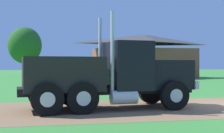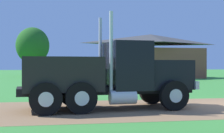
{
  "view_description": "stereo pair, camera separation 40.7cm",
  "coord_description": "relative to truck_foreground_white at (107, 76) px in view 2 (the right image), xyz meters",
  "views": [
    {
      "loc": [
        -7.99,
        -12.62,
        1.77
      ],
      "look_at": [
        -5.24,
        0.63,
        1.7
      ],
      "focal_mm": 51.86,
      "sensor_mm": 36.0,
      "label": 1
    },
    {
      "loc": [
        -7.59,
        -12.69,
        1.77
      ],
      "look_at": [
        -5.24,
        0.63,
        1.7
      ],
      "focal_mm": 51.86,
      "sensor_mm": 36.0,
      "label": 2
    }
  ],
  "objects": [
    {
      "name": "shed_building",
      "position": [
        10.52,
        28.66,
        1.48
      ],
      "size": [
        13.73,
        7.15,
        5.82
      ],
      "color": "brown",
      "rests_on": "ground_plane"
    },
    {
      "name": "tree_mid",
      "position": [
        -5.46,
        38.6,
        3.41
      ],
      "size": [
        5.12,
        5.12,
        7.56
      ],
      "color": "#513823",
      "rests_on": "ground_plane"
    },
    {
      "name": "truck_foreground_white",
      "position": [
        0.0,
        0.0,
        0.0
      ],
      "size": [
        7.15,
        3.11,
        3.78
      ],
      "color": "black",
      "rests_on": "ground_plane"
    }
  ]
}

